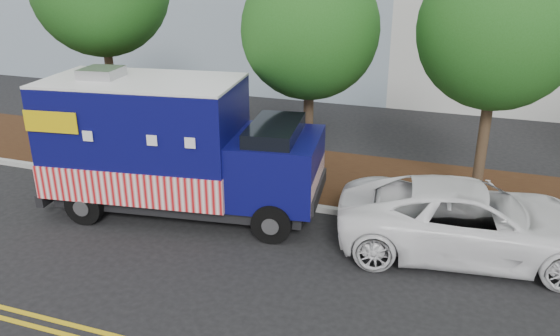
% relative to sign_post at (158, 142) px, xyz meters
% --- Properties ---
extents(ground, '(120.00, 120.00, 0.00)m').
position_rel_sign_post_xyz_m(ground, '(2.77, -1.74, -1.20)').
color(ground, black).
rests_on(ground, ground).
extents(curb, '(120.00, 0.18, 0.15)m').
position_rel_sign_post_xyz_m(curb, '(2.77, -0.34, -1.12)').
color(curb, '#9E9E99').
rests_on(curb, ground).
extents(mulch_strip, '(120.00, 4.00, 0.15)m').
position_rel_sign_post_xyz_m(mulch_strip, '(2.77, 1.76, -1.12)').
color(mulch_strip, black).
rests_on(mulch_strip, ground).
extents(centerline_near, '(120.00, 0.10, 0.01)m').
position_rel_sign_post_xyz_m(centerline_near, '(2.77, -6.19, -1.19)').
color(centerline_near, gold).
rests_on(centerline_near, ground).
extents(tree_b, '(3.47, 3.47, 6.05)m').
position_rel_sign_post_xyz_m(tree_b, '(4.09, 0.89, 3.10)').
color(tree_b, '#38281C').
rests_on(tree_b, ground).
extents(tree_c, '(3.65, 3.65, 6.31)m').
position_rel_sign_post_xyz_m(tree_c, '(8.46, 1.05, 3.27)').
color(tree_c, '#38281C').
rests_on(tree_c, ground).
extents(sign_post, '(0.06, 0.06, 2.40)m').
position_rel_sign_post_xyz_m(sign_post, '(0.00, 0.00, 0.00)').
color(sign_post, '#473828').
rests_on(sign_post, ground).
extents(food_truck, '(7.03, 3.39, 3.56)m').
position_rel_sign_post_xyz_m(food_truck, '(1.27, -1.47, 0.41)').
color(food_truck, black).
rests_on(food_truck, ground).
extents(white_car, '(5.91, 3.31, 1.56)m').
position_rel_sign_post_xyz_m(white_car, '(8.37, -1.25, -0.42)').
color(white_car, white).
rests_on(white_car, ground).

